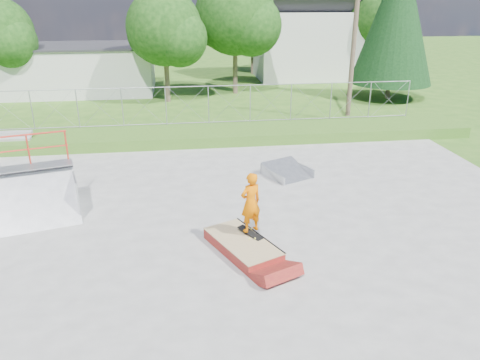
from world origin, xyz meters
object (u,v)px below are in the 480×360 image
at_px(grind_box, 243,246).
at_px(skater, 251,205).
at_px(quarter_pipe, 32,182).
at_px(flat_bank_ramp, 288,171).

xyz_separation_m(grind_box, skater, (0.25, 0.27, 1.03)).
relative_size(quarter_pipe, flat_bank_ramp, 1.56).
distance_m(grind_box, quarter_pipe, 6.51).
bearing_deg(skater, grind_box, 23.18).
bearing_deg(flat_bank_ramp, skater, -138.32).
bearing_deg(quarter_pipe, skater, -36.99).
xyz_separation_m(grind_box, flat_bank_ramp, (2.42, 5.12, 0.05)).
height_order(quarter_pipe, flat_bank_ramp, quarter_pipe).
height_order(grind_box, skater, skater).
xyz_separation_m(quarter_pipe, skater, (6.06, -2.48, 0.01)).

